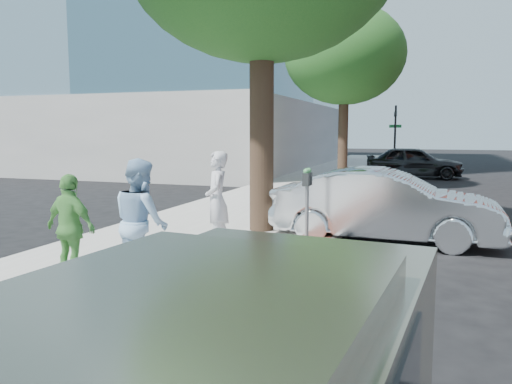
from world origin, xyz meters
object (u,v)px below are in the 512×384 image
at_px(sedan_silver, 385,205).
at_px(person_green, 71,228).
at_px(bg_car, 414,162).
at_px(parking_meter, 307,191).
at_px(person_gray, 217,200).
at_px(person_officer, 141,222).

bearing_deg(sedan_silver, person_green, 142.05).
bearing_deg(person_green, bg_car, -91.83).
relative_size(parking_meter, sedan_silver, 0.32).
bearing_deg(bg_car, parking_meter, 172.97).
height_order(person_gray, person_officer, person_gray).
bearing_deg(parking_meter, sedan_silver, 51.44).
bearing_deg(parking_meter, person_green, -130.17).
xyz_separation_m(person_officer, person_green, (-1.05, -0.18, -0.12)).
relative_size(parking_meter, person_gray, 0.82).
bearing_deg(sedan_silver, bg_car, 1.25).
bearing_deg(person_gray, sedan_silver, 103.92).
bearing_deg(parking_meter, bg_car, 85.23).
bearing_deg(person_officer, person_gray, -54.08).
relative_size(person_gray, bg_car, 0.39).
height_order(person_gray, sedan_silver, person_gray).
bearing_deg(person_gray, bg_car, 146.04).
bearing_deg(person_officer, sedan_silver, -83.99).
distance_m(sedan_silver, bg_car, 15.26).
relative_size(person_officer, sedan_silver, 0.38).
bearing_deg(person_gray, person_green, -48.47).
height_order(person_green, sedan_silver, person_green).
distance_m(person_gray, sedan_silver, 3.63).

